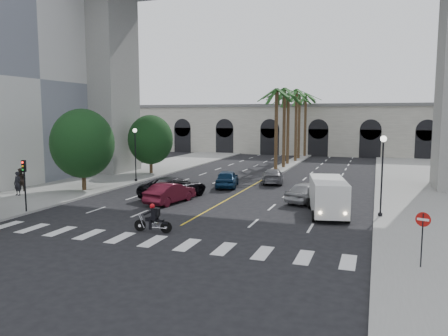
# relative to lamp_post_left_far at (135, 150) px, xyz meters

# --- Properties ---
(ground) EXTENTS (140.00, 140.00, 0.00)m
(ground) POSITION_rel_lamp_post_left_far_xyz_m (11.40, -16.00, -3.22)
(ground) COLOR black
(ground) RESTS_ON ground
(sidewalk_left) EXTENTS (8.00, 100.00, 0.15)m
(sidewalk_left) POSITION_rel_lamp_post_left_far_xyz_m (-3.60, -1.00, -3.15)
(sidewalk_left) COLOR gray
(sidewalk_left) RESTS_ON ground
(sidewalk_right) EXTENTS (8.00, 100.00, 0.15)m
(sidewalk_right) POSITION_rel_lamp_post_left_far_xyz_m (26.40, -1.00, -3.15)
(sidewalk_right) COLOR gray
(sidewalk_right) RESTS_ON ground
(median) EXTENTS (2.00, 24.00, 0.20)m
(median) POSITION_rel_lamp_post_left_far_xyz_m (11.40, 22.00, -3.12)
(median) COLOR gray
(median) RESTS_ON ground
(pier_building) EXTENTS (71.00, 10.50, 8.50)m
(pier_building) POSITION_rel_lamp_post_left_far_xyz_m (11.40, 39.00, 1.04)
(pier_building) COLOR beige
(pier_building) RESTS_ON ground
(palm_a) EXTENTS (3.20, 3.20, 10.30)m
(palm_a) POSITION_rel_lamp_post_left_far_xyz_m (11.40, 12.00, 5.88)
(palm_a) COLOR #47331E
(palm_a) RESTS_ON ground
(palm_b) EXTENTS (3.20, 3.20, 10.60)m
(palm_b) POSITION_rel_lamp_post_left_far_xyz_m (11.50, 16.00, 6.15)
(palm_b) COLOR #47331E
(palm_b) RESTS_ON ground
(palm_c) EXTENTS (3.20, 3.20, 10.10)m
(palm_c) POSITION_rel_lamp_post_left_far_xyz_m (11.20, 20.00, 5.69)
(palm_c) COLOR #47331E
(palm_c) RESTS_ON ground
(palm_d) EXTENTS (3.20, 3.20, 10.90)m
(palm_d) POSITION_rel_lamp_post_left_far_xyz_m (11.55, 24.00, 6.43)
(palm_d) COLOR #47331E
(palm_d) RESTS_ON ground
(palm_e) EXTENTS (3.20, 3.20, 10.40)m
(palm_e) POSITION_rel_lamp_post_left_far_xyz_m (11.30, 28.00, 5.97)
(palm_e) COLOR #47331E
(palm_e) RESTS_ON ground
(palm_f) EXTENTS (3.20, 3.20, 10.70)m
(palm_f) POSITION_rel_lamp_post_left_far_xyz_m (11.60, 32.00, 6.24)
(palm_f) COLOR #47331E
(palm_f) RESTS_ON ground
(street_tree_mid) EXTENTS (5.44, 5.44, 7.21)m
(street_tree_mid) POSITION_rel_lamp_post_left_far_xyz_m (-1.60, -6.00, 0.99)
(street_tree_mid) COLOR #382616
(street_tree_mid) RESTS_ON ground
(street_tree_far) EXTENTS (5.04, 5.04, 6.68)m
(street_tree_far) POSITION_rel_lamp_post_left_far_xyz_m (-1.60, 6.00, 0.68)
(street_tree_far) COLOR #382616
(street_tree_far) RESTS_ON ground
(lamp_post_left_far) EXTENTS (0.40, 0.40, 5.35)m
(lamp_post_left_far) POSITION_rel_lamp_post_left_far_xyz_m (0.00, 0.00, 0.00)
(lamp_post_left_far) COLOR black
(lamp_post_left_far) RESTS_ON ground
(lamp_post_right) EXTENTS (0.40, 0.40, 5.35)m
(lamp_post_right) POSITION_rel_lamp_post_left_far_xyz_m (22.80, -8.00, 0.00)
(lamp_post_right) COLOR black
(lamp_post_right) RESTS_ON ground
(traffic_signal_far) EXTENTS (0.25, 0.18, 3.65)m
(traffic_signal_far) POSITION_rel_lamp_post_left_far_xyz_m (0.10, -14.50, -0.71)
(traffic_signal_far) COLOR black
(traffic_signal_far) RESTS_ON ground
(motorcycle_rider) EXTENTS (2.31, 0.62, 1.66)m
(motorcycle_rider) POSITION_rel_lamp_post_left_far_xyz_m (10.61, -15.88, -2.47)
(motorcycle_rider) COLOR black
(motorcycle_rider) RESTS_ON ground
(car_a) EXTENTS (3.31, 5.10, 1.61)m
(car_a) POSITION_rel_lamp_post_left_far_xyz_m (17.57, -4.28, -2.41)
(car_a) COLOR #9C9DA1
(car_a) RESTS_ON ground
(car_b) EXTENTS (2.41, 4.92, 1.55)m
(car_b) POSITION_rel_lamp_post_left_far_xyz_m (7.73, -8.00, -2.44)
(car_b) COLOR #50101E
(car_b) RESTS_ON ground
(car_c) EXTENTS (4.50, 6.62, 1.68)m
(car_c) POSITION_rel_lamp_post_left_far_xyz_m (7.01, -5.90, -2.38)
(car_c) COLOR black
(car_c) RESTS_ON ground
(car_d) EXTENTS (2.89, 5.17, 1.42)m
(car_d) POSITION_rel_lamp_post_left_far_xyz_m (12.90, 4.16, -2.51)
(car_d) COLOR slate
(car_d) RESTS_ON ground
(car_e) EXTENTS (2.87, 4.99, 1.60)m
(car_e) POSITION_rel_lamp_post_left_far_xyz_m (9.43, 0.37, -2.42)
(car_e) COLOR #102D4D
(car_e) RESTS_ON ground
(cargo_van) EXTENTS (3.22, 6.01, 2.43)m
(cargo_van) POSITION_rel_lamp_post_left_far_xyz_m (19.49, -8.27, -1.87)
(cargo_van) COLOR silver
(cargo_van) RESTS_ON ground
(pedestrian_a) EXTENTS (0.74, 0.52, 1.94)m
(pedestrian_a) POSITION_rel_lamp_post_left_far_xyz_m (-5.05, -9.98, -2.10)
(pedestrian_a) COLOR black
(pedestrian_a) RESTS_ON sidewalk_left
(pedestrian_b) EXTENTS (0.98, 0.78, 1.98)m
(pedestrian_b) POSITION_rel_lamp_post_left_far_xyz_m (-6.28, -8.33, -2.08)
(pedestrian_b) COLOR black
(pedestrian_b) RESTS_ON sidewalk_left
(do_not_enter_sign) EXTENTS (0.61, 0.22, 2.56)m
(do_not_enter_sign) POSITION_rel_lamp_post_left_far_xyz_m (24.40, -17.58, -1.36)
(do_not_enter_sign) COLOR black
(do_not_enter_sign) RESTS_ON ground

